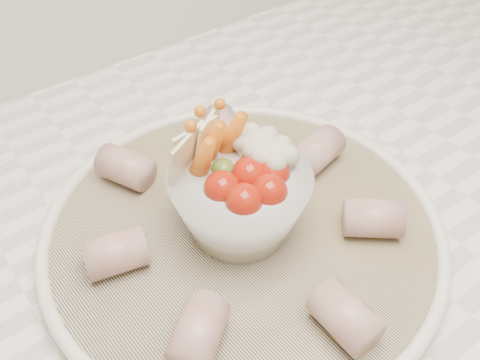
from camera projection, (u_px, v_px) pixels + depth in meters
serving_platter at (243, 230)px, 0.49m from camera, size 0.38×0.38×0.02m
veggie_bowl at (240, 193)px, 0.46m from camera, size 0.12×0.13×0.11m
cured_meat_rolls at (242, 214)px, 0.47m from camera, size 0.28×0.30×0.03m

